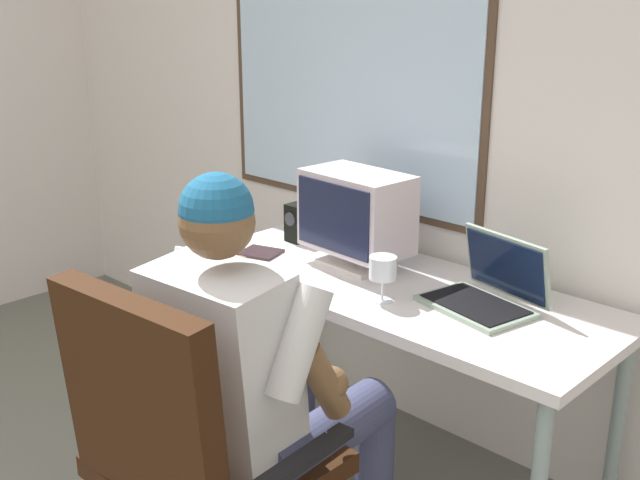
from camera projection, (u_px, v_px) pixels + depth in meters
name	position (u px, v px, depth m)	size (l,w,h in m)	color
wall_rear	(436.00, 101.00, 2.77)	(4.94, 0.08, 2.56)	silver
desk	(394.00, 302.00, 2.62)	(1.54, 0.63, 0.72)	gray
office_chair	(184.00, 443.00, 1.95)	(0.65, 0.62, 1.02)	black
person_seated	(261.00, 374.00, 2.13)	(0.55, 0.81, 1.25)	#3C4061
crt_monitor	(356.00, 213.00, 2.71)	(0.40, 0.26, 0.34)	beige
laptop	(489.00, 288.00, 2.41)	(0.38, 0.33, 0.22)	gray
wine_glass	(383.00, 270.00, 2.43)	(0.09, 0.09, 0.15)	silver
desk_speaker	(298.00, 222.00, 3.03)	(0.08, 0.09, 0.15)	black
cd_case	(261.00, 253.00, 2.90)	(0.17, 0.16, 0.01)	#2F1F22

